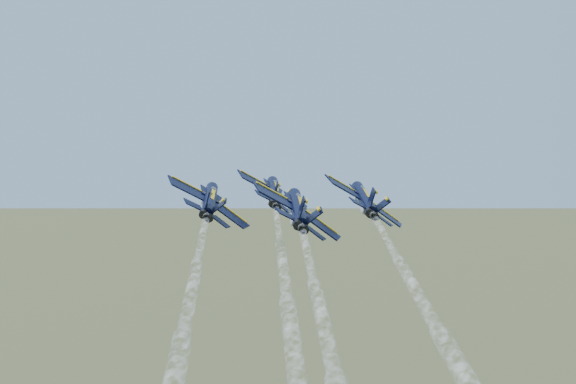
% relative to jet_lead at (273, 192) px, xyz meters
% --- Properties ---
extents(jet_lead, '(12.01, 19.12, 8.26)m').
position_rel_jet_lead_xyz_m(jet_lead, '(0.00, 0.00, 0.00)').
color(jet_lead, black).
extents(jet_left, '(12.01, 19.12, 8.26)m').
position_rel_jet_lead_xyz_m(jet_left, '(-6.78, -15.21, 0.00)').
color(jet_left, black).
extents(jet_right, '(12.01, 19.12, 8.26)m').
position_rel_jet_lead_xyz_m(jet_right, '(16.47, -8.84, 0.00)').
color(jet_right, black).
extents(jet_slot, '(12.01, 19.12, 8.26)m').
position_rel_jet_lead_xyz_m(jet_slot, '(8.62, -23.55, 0.00)').
color(jet_slot, black).
extents(smoke_trail_lead, '(32.18, 95.05, 4.06)m').
position_rel_jet_lead_xyz_m(smoke_trail_lead, '(22.48, -71.56, 0.03)').
color(smoke_trail_lead, white).
extents(smoke_trail_left, '(32.18, 95.05, 4.06)m').
position_rel_jet_lead_xyz_m(smoke_trail_left, '(15.71, -86.77, 0.03)').
color(smoke_trail_left, white).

